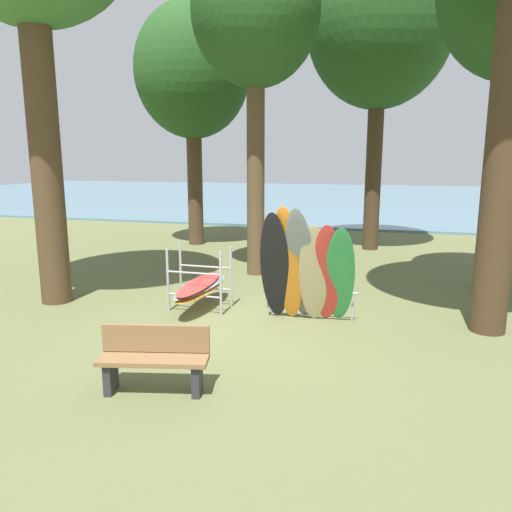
{
  "coord_description": "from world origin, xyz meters",
  "views": [
    {
      "loc": [
        2.34,
        -7.91,
        2.95
      ],
      "look_at": [
        -0.22,
        1.06,
        1.1
      ],
      "focal_mm": 34.37,
      "sensor_mm": 36.0,
      "label": 1
    }
  ],
  "objects": [
    {
      "name": "ground_plane",
      "position": [
        0.0,
        0.0,
        0.0
      ],
      "size": [
        80.0,
        80.0,
        0.0
      ],
      "primitive_type": "plane",
      "color": "#60663D"
    },
    {
      "name": "lake_water",
      "position": [
        0.0,
        30.71,
        0.05
      ],
      "size": [
        80.0,
        36.0,
        0.1
      ],
      "primitive_type": "cube",
      "color": "slate",
      "rests_on": "ground"
    },
    {
      "name": "tree_far_left_back",
      "position": [
        -1.1,
        4.1,
        6.29
      ],
      "size": [
        3.09,
        3.09,
        8.18
      ],
      "color": "brown",
      "rests_on": "ground"
    },
    {
      "name": "tree_far_right_back",
      "position": [
        -4.38,
        7.94,
        5.76
      ],
      "size": [
        3.83,
        3.83,
        8.03
      ],
      "color": "#4C3823",
      "rests_on": "ground"
    },
    {
      "name": "tree_deep_back",
      "position": [
        1.58,
        8.59,
        7.02
      ],
      "size": [
        4.52,
        4.52,
        9.68
      ],
      "color": "#42301E",
      "rests_on": "ground"
    },
    {
      "name": "leaning_board_pile",
      "position": [
        0.87,
        0.49,
        1.0
      ],
      "size": [
        1.76,
        1.1,
        2.19
      ],
      "color": "black",
      "rests_on": "ground"
    },
    {
      "name": "board_storage_rack",
      "position": [
        -1.32,
        0.86,
        0.47
      ],
      "size": [
        1.15,
        2.13,
        1.25
      ],
      "color": "#9EA0A5",
      "rests_on": "ground"
    },
    {
      "name": "park_bench",
      "position": [
        -0.54,
        -2.6,
        0.45
      ],
      "size": [
        1.46,
        0.72,
        0.85
      ],
      "color": "#2D2D33",
      "rests_on": "ground"
    }
  ]
}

